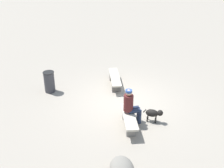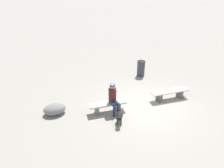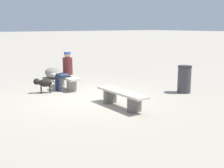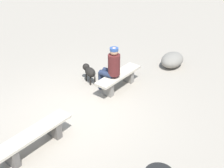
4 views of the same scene
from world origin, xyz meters
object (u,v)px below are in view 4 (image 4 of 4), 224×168
Objects in this scene: bench_right at (119,78)px; dog at (89,71)px; bench_left at (33,138)px; boulder at (172,60)px; seated_person at (112,66)px.

dog reaches higher than bench_right.
dog is at bearing 20.20° from bench_left.
bench_left is 3.08m from dog.
seated_person is at bearing 164.33° from boulder.
boulder is (2.39, -1.51, -0.11)m from dog.
bench_right is at bearing 2.85° from bench_left.
dog is (0.02, 0.83, -0.42)m from seated_person.
boulder is at bearing -3.89° from bench_left.
seated_person reaches higher than bench_left.
bench_left is at bearing 177.78° from seated_person.
boulder is (2.19, -0.59, -0.10)m from bench_right.
dog is (2.92, 0.97, 0.04)m from bench_left.
seated_person is at bearing 4.62° from bench_left.
bench_right is 0.94m from dog.
boulder reaches higher than bench_left.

